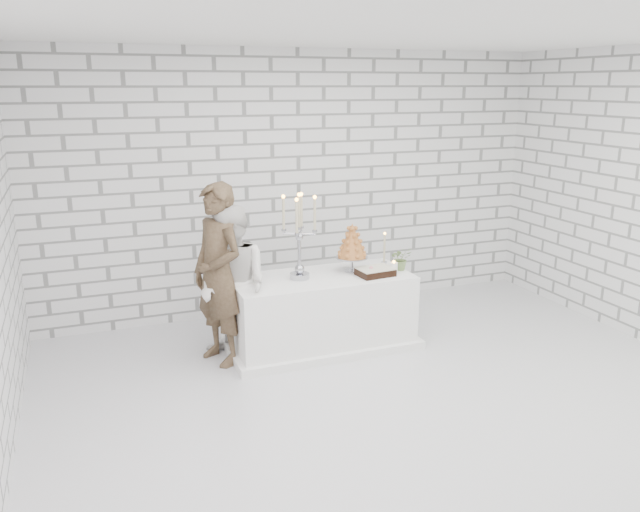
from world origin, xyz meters
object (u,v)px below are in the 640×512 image
Objects in this scene: croquembouche at (352,248)px; bride at (234,285)px; cake_table at (321,312)px; groom at (218,275)px; candelabra at (299,236)px.

bride is at bearing -177.27° from croquembouche.
groom is at bearing 178.70° from cake_table.
groom is at bearing 178.90° from candelabra.
cake_table is at bearing 61.26° from bride.
bride is at bearing -178.00° from candelabra.
groom reaches higher than bride.
cake_table is at bearing -2.03° from candelabra.
croquembouche is at bearing 63.01° from bride.
bride reaches higher than croquembouche.
cake_table is 2.10× the size of candelabra.
groom is 1.39m from croquembouche.
croquembouche is (0.35, 0.04, 0.63)m from cake_table.
croquembouche is at bearing 7.17° from cake_table.
groom reaches higher than croquembouche.
cake_table is 0.72m from croquembouche.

